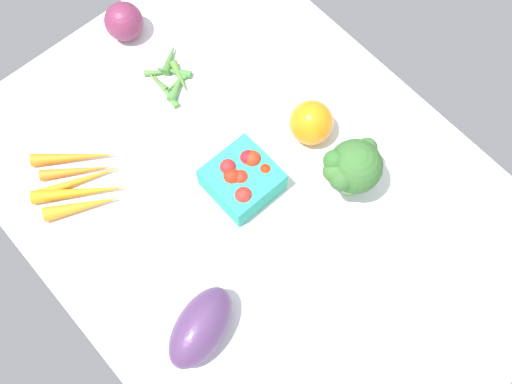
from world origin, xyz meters
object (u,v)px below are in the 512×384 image
Objects in this scene: okra_pile at (172,76)px; eggplant at (201,327)px; red_onion_near_basket at (124,21)px; bell_pepper_orange at (311,123)px; broccoli_head at (352,167)px; berry_basket at (242,178)px; carrot_bunch at (80,183)px.

eggplant is at bearing -33.00° from okra_pile.
red_onion_near_basket is 43.26cm from bell_pepper_orange.
broccoli_head is 41.37cm from okra_pile.
red_onion_near_basket is at bearing 46.28° from eggplant.
okra_pile is 50.60cm from eggplant.
broccoli_head reaches higher than okra_pile.
berry_basket is (-12.84, -13.93, -5.44)cm from broccoli_head.
bell_pepper_orange reaches higher than carrot_bunch.
bell_pepper_orange is 43.72cm from carrot_bunch.
red_onion_near_basket reaches higher than berry_basket.
red_onion_near_basket is 0.57× the size of broccoli_head.
carrot_bunch is at bearing 71.18° from eggplant.
berry_basket is (-15.59, 22.57, -0.75)cm from eggplant.
carrot_bunch is at bearing -132.17° from broccoli_head.
broccoli_head reaches higher than eggplant.
eggplant reaches higher than red_onion_near_basket.
carrot_bunch is (-20.14, -38.68, -3.12)cm from bell_pepper_orange.
broccoli_head is 1.56× the size of bell_pepper_orange.
broccoli_head reaches higher than bell_pepper_orange.
berry_basket reaches higher than carrot_bunch.
bell_pepper_orange is 16.65cm from berry_basket.
broccoli_head reaches higher than red_onion_near_basket.
broccoli_head is 19.71cm from berry_basket.
bell_pepper_orange reaches higher than eggplant.
bell_pepper_orange is at bearing 15.87° from red_onion_near_basket.
bell_pepper_orange is 42.04cm from eggplant.
red_onion_near_basket is 41.52cm from berry_basket.
okra_pile is (-39.61, -8.99, -7.85)cm from broccoli_head.
bell_pepper_orange is at bearing 62.50° from carrot_bunch.
carrot_bunch is (21.47, -26.85, -2.65)cm from red_onion_near_basket.
bell_pepper_orange reaches higher than berry_basket.
carrot_bunch is 35.47cm from eggplant.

